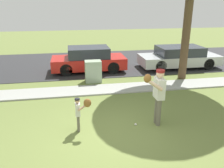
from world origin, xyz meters
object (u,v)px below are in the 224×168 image
at_px(baseball, 136,124).
at_px(person_child, 80,110).
at_px(utility_cabinet, 93,71).
at_px(person_adult, 158,91).
at_px(parked_hatchback_red, 89,59).
at_px(parked_sedan_silver, 179,57).

bearing_deg(baseball, person_child, -178.72).
bearing_deg(person_child, utility_cabinet, 80.04).
height_order(baseball, utility_cabinet, utility_cabinet).
xyz_separation_m(person_adult, utility_cabinet, (-1.51, 4.54, -0.59)).
relative_size(utility_cabinet, parked_hatchback_red, 0.26).
distance_m(person_child, baseball, 1.82).
xyz_separation_m(baseball, parked_hatchback_red, (-0.91, 6.42, 0.62)).
relative_size(person_adult, person_child, 1.64).
xyz_separation_m(utility_cabinet, parked_hatchback_red, (-0.05, 1.91, 0.14)).
relative_size(person_child, baseball, 14.66).
xyz_separation_m(parked_hatchback_red, parked_sedan_silver, (5.28, -0.15, -0.04)).
height_order(person_adult, parked_sedan_silver, person_adult).
relative_size(baseball, parked_sedan_silver, 0.02).
height_order(utility_cabinet, parked_sedan_silver, parked_sedan_silver).
bearing_deg(parked_hatchback_red, person_child, 83.11).
distance_m(person_adult, person_child, 2.38).
xyz_separation_m(person_adult, parked_hatchback_red, (-1.56, 6.45, -0.45)).
relative_size(baseball, parked_hatchback_red, 0.02).
xyz_separation_m(person_adult, parked_sedan_silver, (3.71, 6.31, -0.49)).
xyz_separation_m(baseball, utility_cabinet, (-0.86, 4.50, 0.48)).
relative_size(person_child, utility_cabinet, 1.05).
distance_m(baseball, parked_hatchback_red, 6.51).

